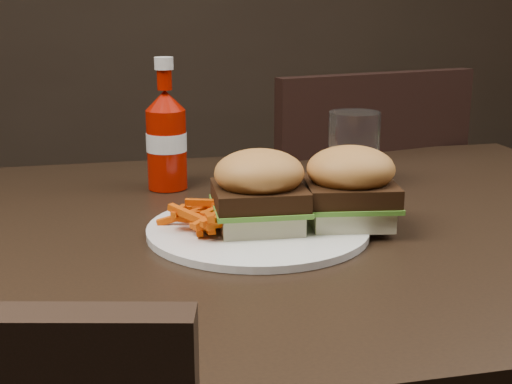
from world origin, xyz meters
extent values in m
cube|color=black|center=(0.00, 0.00, 0.73)|extent=(1.20, 0.80, 0.04)
cube|color=black|center=(0.30, 0.58, 0.43)|extent=(0.52, 0.52, 0.04)
cylinder|color=white|center=(0.02, -0.04, 0.76)|extent=(0.27, 0.27, 0.01)
cube|color=beige|center=(0.02, -0.04, 0.77)|extent=(0.10, 0.10, 0.02)
cube|color=#F1EABA|center=(0.13, -0.05, 0.77)|extent=(0.11, 0.10, 0.02)
cylinder|color=#9C0F02|center=(-0.07, 0.20, 0.81)|extent=(0.08, 0.08, 0.12)
cylinder|color=white|center=(0.20, 0.14, 0.81)|extent=(0.08, 0.08, 0.12)
camera|label=1|loc=(-0.17, -0.84, 1.03)|focal=50.00mm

